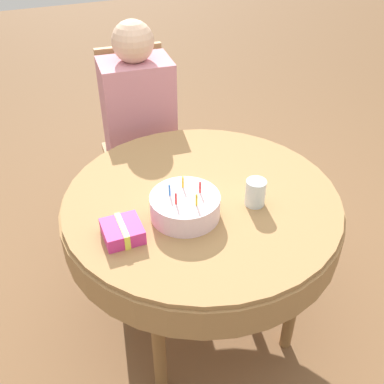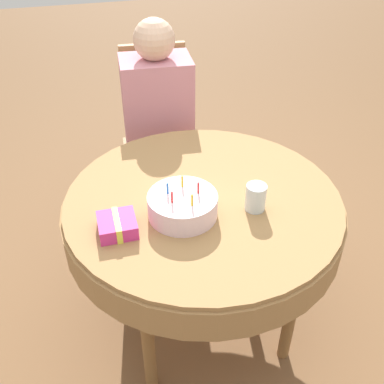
{
  "view_description": "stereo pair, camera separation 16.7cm",
  "coord_description": "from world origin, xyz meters",
  "px_view_note": "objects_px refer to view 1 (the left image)",
  "views": [
    {
      "loc": [
        -0.55,
        -1.26,
        1.77
      ],
      "look_at": [
        -0.05,
        -0.03,
        0.77
      ],
      "focal_mm": 42.0,
      "sensor_mm": 36.0,
      "label": 1
    },
    {
      "loc": [
        -0.4,
        -1.32,
        1.77
      ],
      "look_at": [
        -0.05,
        -0.03,
        0.77
      ],
      "focal_mm": 42.0,
      "sensor_mm": 36.0,
      "label": 2
    }
  ],
  "objects_px": {
    "chair": "(138,137)",
    "drinking_glass": "(255,193)",
    "birthday_cake": "(185,206)",
    "gift_box": "(122,231)",
    "person": "(139,114)"
  },
  "relations": [
    {
      "from": "chair",
      "to": "drinking_glass",
      "type": "relative_size",
      "value": 9.66
    },
    {
      "from": "chair",
      "to": "drinking_glass",
      "type": "bearing_deg",
      "value": -75.48
    },
    {
      "from": "person",
      "to": "birthday_cake",
      "type": "height_order",
      "value": "person"
    },
    {
      "from": "birthday_cake",
      "to": "gift_box",
      "type": "bearing_deg",
      "value": -173.2
    },
    {
      "from": "birthday_cake",
      "to": "person",
      "type": "bearing_deg",
      "value": 84.53
    },
    {
      "from": "chair",
      "to": "birthday_cake",
      "type": "bearing_deg",
      "value": -91.09
    },
    {
      "from": "person",
      "to": "drinking_glass",
      "type": "height_order",
      "value": "person"
    },
    {
      "from": "person",
      "to": "chair",
      "type": "bearing_deg",
      "value": 90.0
    },
    {
      "from": "chair",
      "to": "drinking_glass",
      "type": "distance_m",
      "value": 1.03
    },
    {
      "from": "drinking_glass",
      "to": "gift_box",
      "type": "height_order",
      "value": "drinking_glass"
    },
    {
      "from": "birthday_cake",
      "to": "drinking_glass",
      "type": "bearing_deg",
      "value": -7.22
    },
    {
      "from": "drinking_glass",
      "to": "gift_box",
      "type": "distance_m",
      "value": 0.51
    },
    {
      "from": "drinking_glass",
      "to": "person",
      "type": "bearing_deg",
      "value": 101.8
    },
    {
      "from": "birthday_cake",
      "to": "gift_box",
      "type": "height_order",
      "value": "birthday_cake"
    },
    {
      "from": "birthday_cake",
      "to": "chair",
      "type": "bearing_deg",
      "value": 84.65
    }
  ]
}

